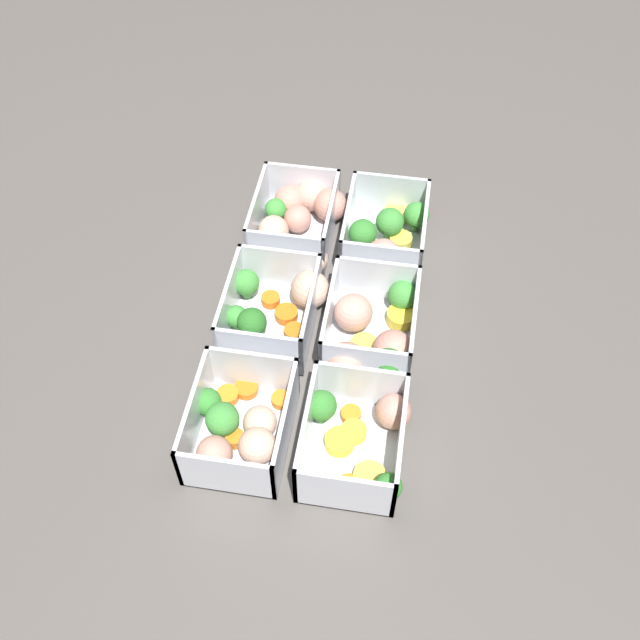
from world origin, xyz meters
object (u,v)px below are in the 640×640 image
(container_far_left, at_px, (385,236))
(container_far_right, at_px, (358,437))
(container_near_center, at_px, (275,306))
(container_far_center, at_px, (372,334))
(container_near_right, at_px, (238,428))
(container_near_left, at_px, (299,217))

(container_far_left, xyz_separation_m, container_far_right, (0.32, 0.00, -0.00))
(container_near_center, distance_m, container_far_left, 0.19)
(container_far_left, bearing_deg, container_far_center, 0.51)
(container_far_left, bearing_deg, container_near_right, -21.84)
(container_near_center, bearing_deg, container_far_left, 139.68)
(container_near_left, height_order, container_far_right, same)
(container_far_right, bearing_deg, container_far_center, -179.27)
(container_near_left, bearing_deg, container_near_center, -0.38)
(container_near_center, relative_size, container_near_right, 0.95)
(container_far_center, height_order, container_far_right, same)
(container_far_center, distance_m, container_far_right, 0.15)
(container_near_center, xyz_separation_m, container_near_right, (0.18, -0.01, -0.00))
(container_near_right, bearing_deg, container_far_right, 94.15)
(container_near_right, relative_size, container_far_left, 0.94)
(container_near_center, bearing_deg, container_near_left, 179.62)
(container_near_right, distance_m, container_far_center, 0.21)
(container_far_left, bearing_deg, container_near_center, -40.32)
(container_near_left, relative_size, container_far_left, 1.11)
(container_near_center, distance_m, container_far_center, 0.13)
(container_near_right, bearing_deg, container_near_left, 178.75)
(container_near_center, relative_size, container_far_center, 0.84)
(container_near_right, relative_size, container_far_right, 1.01)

